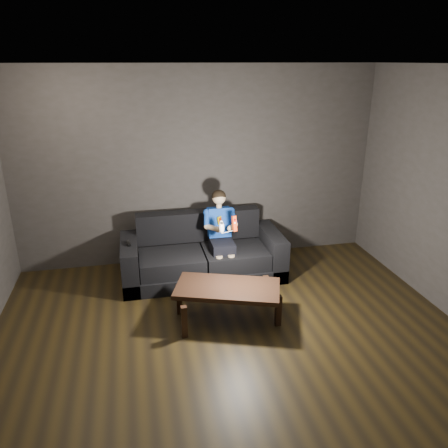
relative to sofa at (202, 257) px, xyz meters
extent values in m
plane|color=black|center=(0.07, -1.89, -0.26)|extent=(5.00, 5.00, 0.00)
cube|color=#3B3734|center=(0.07, 0.61, 1.09)|extent=(5.00, 0.04, 2.70)
cube|color=silver|center=(0.07, -1.89, 2.44)|extent=(5.00, 5.00, 0.02)
cube|color=black|center=(0.00, -0.03, -0.17)|extent=(2.10, 0.91, 0.18)
cube|color=black|center=(-0.42, -0.13, 0.03)|extent=(0.82, 0.64, 0.22)
cube|color=black|center=(0.42, -0.13, 0.03)|extent=(0.82, 0.64, 0.22)
cube|color=black|center=(0.00, 0.32, 0.34)|extent=(1.68, 0.21, 0.41)
cube|color=black|center=(-0.95, -0.03, 0.02)|extent=(0.21, 0.91, 0.57)
cube|color=black|center=(0.95, -0.03, 0.02)|extent=(0.21, 0.91, 0.57)
cube|color=black|center=(0.24, -0.15, 0.20)|extent=(0.29, 0.37, 0.14)
cube|color=#023299|center=(0.24, 0.05, 0.47)|extent=(0.29, 0.21, 0.41)
cube|color=#F8C600|center=(0.24, -0.03, 0.53)|extent=(0.09, 0.09, 0.10)
cube|color=#B72B00|center=(0.24, -0.04, 0.53)|extent=(0.06, 0.06, 0.06)
cylinder|color=beige|center=(0.24, 0.05, 0.69)|extent=(0.07, 0.07, 0.06)
sphere|color=beige|center=(0.24, 0.05, 0.80)|extent=(0.18, 0.18, 0.18)
ellipsoid|color=black|center=(0.24, 0.06, 0.82)|extent=(0.19, 0.19, 0.16)
cylinder|color=#023299|center=(0.06, -0.01, 0.54)|extent=(0.08, 0.22, 0.19)
cylinder|color=#023299|center=(0.42, -0.01, 0.54)|extent=(0.08, 0.22, 0.19)
cylinder|color=beige|center=(0.11, -0.17, 0.50)|extent=(0.14, 0.23, 0.10)
cylinder|color=beige|center=(0.38, -0.17, 0.50)|extent=(0.14, 0.23, 0.10)
sphere|color=beige|center=(0.17, -0.26, 0.49)|extent=(0.08, 0.08, 0.08)
sphere|color=beige|center=(0.32, -0.26, 0.49)|extent=(0.08, 0.08, 0.08)
cylinder|color=beige|center=(0.16, -0.34, -0.01)|extent=(0.09, 0.09, 0.33)
cylinder|color=beige|center=(0.32, -0.34, -0.01)|extent=(0.09, 0.09, 0.33)
cube|color=red|center=(0.32, -0.47, 0.63)|extent=(0.06, 0.08, 0.19)
cube|color=maroon|center=(0.32, -0.49, 0.68)|extent=(0.03, 0.02, 0.03)
cylinder|color=white|center=(0.32, -0.49, 0.62)|extent=(0.02, 0.01, 0.02)
ellipsoid|color=white|center=(0.17, -0.47, 0.60)|extent=(0.07, 0.10, 0.17)
cylinder|color=black|center=(0.17, -0.50, 0.66)|extent=(0.03, 0.01, 0.03)
cube|color=black|center=(-0.95, -0.08, 0.32)|extent=(0.06, 0.16, 0.03)
cube|color=black|center=(-0.95, -0.03, 0.34)|extent=(0.02, 0.02, 0.00)
cube|color=black|center=(0.10, -1.11, 0.12)|extent=(1.25, 0.91, 0.05)
cube|color=black|center=(-0.42, -1.34, -0.09)|extent=(0.06, 0.06, 0.36)
cube|color=black|center=(0.61, -1.34, -0.09)|extent=(0.06, 0.06, 0.36)
cube|color=black|center=(-0.42, -0.88, -0.09)|extent=(0.06, 0.06, 0.36)
cube|color=black|center=(0.61, -0.88, -0.09)|extent=(0.06, 0.06, 0.36)
camera|label=1|loc=(-0.83, -5.23, 2.47)|focal=35.00mm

